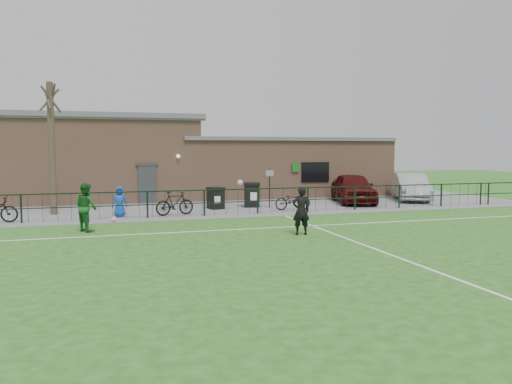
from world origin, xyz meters
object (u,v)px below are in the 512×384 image
object	(u,v)px
bicycle_e	(293,200)
ball_ground	(114,219)
wheelie_bin_right	(252,196)
car_maroon	(353,188)
outfield_player	(86,207)
spectator_child	(119,202)
sign_post	(270,188)
bicycle_d	(175,203)
bare_tree	(52,149)
car_silver	(411,187)
wheelie_bin_left	(216,199)

from	to	relation	value
bicycle_e	ball_ground	xyz separation A→B (m)	(-8.50, -1.64, -0.38)
wheelie_bin_right	car_maroon	bearing A→B (deg)	16.19
car_maroon	outfield_player	size ratio (longest dim) A/B	2.71
spectator_child	bicycle_e	bearing A→B (deg)	4.68
sign_post	bicycle_d	distance (m)	5.23
wheelie_bin_right	bicycle_d	world-z (taller)	wheelie_bin_right
sign_post	spectator_child	world-z (taller)	sign_post
sign_post	bicycle_d	world-z (taller)	sign_post
sign_post	bicycle_d	xyz separation A→B (m)	(-5.00, -1.45, -0.46)
bare_tree	car_maroon	xyz separation A→B (m)	(15.43, 0.40, -2.16)
sign_post	bicycle_d	size ratio (longest dim) A/B	1.12
car_silver	bicycle_d	world-z (taller)	car_silver
wheelie_bin_right	outfield_player	distance (m)	9.64
bicycle_d	wheelie_bin_right	bearing A→B (deg)	-76.43
bare_tree	wheelie_bin_right	size ratio (longest dim) A/B	5.18
wheelie_bin_right	car_maroon	size ratio (longest dim) A/B	0.24
outfield_player	ball_ground	xyz separation A→B (m)	(1.00, 2.02, -0.77)
car_maroon	ball_ground	xyz separation A→B (m)	(-12.86, -3.64, -0.72)
bare_tree	bicycle_e	xyz separation A→B (m)	(11.08, -1.60, -2.50)
outfield_player	car_maroon	bearing A→B (deg)	-101.82
wheelie_bin_right	bicycle_d	distance (m)	4.77
wheelie_bin_left	bicycle_d	size ratio (longest dim) A/B	0.55
ball_ground	outfield_player	bearing A→B (deg)	-116.32
bicycle_d	ball_ground	xyz separation A→B (m)	(-2.68, -1.31, -0.44)
wheelie_bin_right	car_silver	xyz separation A→B (m)	(9.81, 0.45, 0.20)
wheelie_bin_left	bicycle_d	bearing A→B (deg)	-156.15
bicycle_e	wheelie_bin_left	bearing A→B (deg)	68.05
car_silver	spectator_child	xyz separation A→B (m)	(-16.46, -2.46, -0.11)
bare_tree	sign_post	size ratio (longest dim) A/B	3.00
car_silver	outfield_player	world-z (taller)	outfield_player
car_silver	ball_ground	xyz separation A→B (m)	(-16.74, -3.91, -0.68)
car_maroon	ball_ground	size ratio (longest dim) A/B	20.68
sign_post	ball_ground	world-z (taller)	sign_post
wheelie_bin_right	car_maroon	world-z (taller)	car_maroon
ball_ground	spectator_child	bearing A→B (deg)	79.05
bare_tree	ball_ground	world-z (taller)	bare_tree
bare_tree	wheelie_bin_right	bearing A→B (deg)	1.27
wheelie_bin_left	bicycle_e	xyz separation A→B (m)	(3.54, -1.48, -0.02)
car_silver	outfield_player	xyz separation A→B (m)	(-17.74, -5.92, 0.09)
bicycle_e	sign_post	bearing A→B (deg)	36.99
spectator_child	ball_ground	bearing A→B (deg)	-97.61
sign_post	car_silver	bearing A→B (deg)	7.17
bicycle_d	spectator_child	xyz separation A→B (m)	(-2.40, 0.14, 0.13)
wheelie_bin_right	bicycle_e	size ratio (longest dim) A/B	0.64
wheelie_bin_left	outfield_player	xyz separation A→B (m)	(-5.96, -5.14, 0.37)
spectator_child	car_maroon	bearing A→B (deg)	13.22
outfield_player	ball_ground	world-z (taller)	outfield_player
wheelie_bin_left	sign_post	xyz separation A→B (m)	(2.72, -0.35, 0.51)
bare_tree	bicycle_e	bearing A→B (deg)	-8.23
bare_tree	wheelie_bin_right	world-z (taller)	bare_tree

